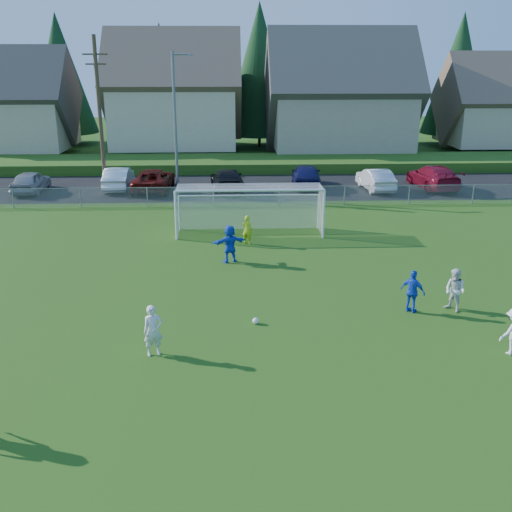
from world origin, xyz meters
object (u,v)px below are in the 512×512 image
object	(u,v)px
car_d	(227,180)
player_blue_a	(413,292)
player_white_a	(153,331)
car_c	(153,180)
player_white_b	(455,290)
car_e	(306,175)
goalkeeper	(247,230)
player_blue_b	(230,244)
car_g	(433,177)
soccer_ball	(256,321)
soccer_goal	(249,202)
car_b	(119,178)
car_f	(376,179)
car_a	(31,182)

from	to	relation	value
car_d	player_blue_a	bearing A→B (deg)	102.67
player_white_a	car_c	distance (m)	24.07
car_d	player_white_a	bearing A→B (deg)	79.79
player_white_b	car_e	bearing A→B (deg)	154.13
player_white_a	goalkeeper	xyz separation A→B (m)	(3.14, 11.29, -0.09)
player_blue_b	car_g	xyz separation A→B (m)	(14.02, 15.18, -0.05)
soccer_ball	car_c	size ratio (longest dim) A/B	0.04
car_g	player_white_b	bearing A→B (deg)	69.07
player_blue_a	player_blue_b	bearing A→B (deg)	-0.67
soccer_goal	player_blue_a	bearing A→B (deg)	-62.35
player_blue_b	car_c	size ratio (longest dim) A/B	0.32
car_d	soccer_goal	world-z (taller)	soccer_goal
soccer_goal	car_d	bearing A→B (deg)	96.48
car_e	player_blue_b	bearing A→B (deg)	76.50
soccer_ball	car_e	world-z (taller)	car_e
car_b	car_d	size ratio (longest dim) A/B	0.91
goalkeeper	car_f	distance (m)	15.15
player_white_a	car_a	world-z (taller)	player_white_a
player_white_a	goalkeeper	size ratio (longest dim) A/B	1.12
soccer_ball	car_a	xyz separation A→B (m)	(-14.19, 21.56, 0.61)
car_g	car_d	bearing A→B (deg)	-3.76
soccer_ball	player_white_b	bearing A→B (deg)	6.49
car_b	player_white_a	bearing A→B (deg)	100.23
player_white_a	player_blue_a	bearing A→B (deg)	-0.98
goalkeeper	player_white_a	bearing A→B (deg)	98.04
player_white_b	car_b	bearing A→B (deg)	-176.94
car_a	car_g	size ratio (longest dim) A/B	0.78
player_white_a	car_e	xyz separation A→B (m)	(7.60, 24.50, 0.03)
player_white_b	player_blue_a	world-z (taller)	player_white_b
player_blue_a	car_a	bearing A→B (deg)	-5.31
car_e	car_c	bearing A→B (deg)	8.26
player_white_b	soccer_ball	bearing A→B (deg)	-116.38
car_c	soccer_goal	distance (m)	12.37
player_blue_b	car_f	xyz separation A→B (m)	(9.91, 14.80, -0.11)
player_white_a	car_g	size ratio (longest dim) A/B	0.29
soccer_ball	soccer_goal	world-z (taller)	soccer_goal
player_white_a	soccer_goal	xyz separation A→B (m)	(3.31, 13.23, 0.83)
car_a	soccer_goal	world-z (taller)	soccer_goal
car_d	car_e	bearing A→B (deg)	-175.28
goalkeeper	player_white_b	bearing A→B (deg)	153.84
player_blue_a	car_e	world-z (taller)	car_e
soccer_ball	soccer_goal	size ratio (longest dim) A/B	0.03
car_a	car_f	size ratio (longest dim) A/B	0.96
car_e	car_f	bearing A→B (deg)	171.80
goalkeeper	car_d	xyz separation A→B (m)	(-1.00, 12.27, 0.03)
car_d	soccer_goal	size ratio (longest dim) A/B	0.69
goalkeeper	soccer_goal	xyz separation A→B (m)	(0.17, 1.94, 0.91)
soccer_ball	car_c	distance (m)	22.65
player_blue_a	car_c	distance (m)	24.02
soccer_ball	car_a	bearing A→B (deg)	123.35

